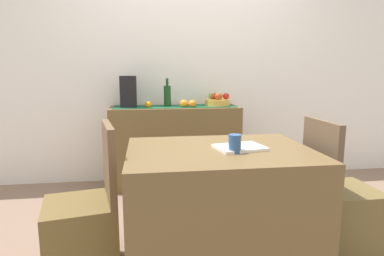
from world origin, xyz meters
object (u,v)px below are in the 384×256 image
at_px(wine_bottle, 167,96).
at_px(coffee_cup, 235,144).
at_px(sideboard_console, 175,146).
at_px(coffee_maker, 128,92).
at_px(dining_table, 219,207).
at_px(fruit_bowl, 217,102).
at_px(chair_near_window, 84,232).
at_px(chair_by_corner, 340,215).
at_px(open_book, 240,148).

height_order(wine_bottle, coffee_cup, wine_bottle).
bearing_deg(coffee_cup, sideboard_console, 97.10).
bearing_deg(sideboard_console, coffee_maker, 180.00).
bearing_deg(dining_table, coffee_cup, -59.19).
height_order(fruit_bowl, coffee_cup, fruit_bowl).
height_order(coffee_maker, chair_near_window, coffee_maker).
xyz_separation_m(fruit_bowl, wine_bottle, (-0.52, 0.00, 0.07)).
height_order(coffee_cup, chair_by_corner, chair_by_corner).
relative_size(sideboard_console, coffee_maker, 4.19).
bearing_deg(fruit_bowl, wine_bottle, 180.00).
height_order(wine_bottle, chair_by_corner, wine_bottle).
distance_m(wine_bottle, coffee_maker, 0.39).
height_order(sideboard_console, open_book, sideboard_console).
relative_size(fruit_bowl, chair_near_window, 0.29).
bearing_deg(chair_near_window, coffee_cup, -6.96).
xyz_separation_m(fruit_bowl, coffee_cup, (-0.25, -1.59, -0.08)).
bearing_deg(open_book, dining_table, 159.85).
distance_m(fruit_bowl, dining_table, 1.60).
bearing_deg(chair_by_corner, coffee_maker, 133.64).
bearing_deg(sideboard_console, chair_by_corner, -57.39).
bearing_deg(coffee_cup, dining_table, 120.81).
xyz_separation_m(coffee_maker, open_book, (0.72, -1.50, -0.24)).
bearing_deg(fruit_bowl, open_book, -97.33).
height_order(chair_near_window, chair_by_corner, same).
height_order(coffee_cup, chair_near_window, chair_near_window).
height_order(fruit_bowl, chair_by_corner, fruit_bowl).
xyz_separation_m(coffee_cup, chair_by_corner, (0.75, 0.10, -0.53)).
bearing_deg(coffee_maker, coffee_cup, -67.32).
distance_m(fruit_bowl, chair_by_corner, 1.68).
xyz_separation_m(fruit_bowl, chair_near_window, (-1.12, -1.48, -0.61)).
relative_size(fruit_bowl, open_book, 0.94).
bearing_deg(sideboard_console, coffee_cup, -82.90).
distance_m(sideboard_console, chair_near_window, 1.63).
relative_size(coffee_maker, chair_by_corner, 0.35).
distance_m(coffee_maker, dining_table, 1.72).
distance_m(chair_near_window, chair_by_corner, 1.63).
bearing_deg(sideboard_console, dining_table, -84.77).
height_order(open_book, coffee_cup, coffee_cup).
height_order(dining_table, open_book, open_book).
distance_m(fruit_bowl, coffee_cup, 1.61).
xyz_separation_m(coffee_cup, chair_near_window, (-0.88, 0.11, -0.53)).
bearing_deg(coffee_cup, fruit_bowl, 81.12).
height_order(wine_bottle, open_book, wine_bottle).
bearing_deg(fruit_bowl, sideboard_console, 180.00).
height_order(fruit_bowl, dining_table, fruit_bowl).
relative_size(wine_bottle, open_book, 1.03).
distance_m(dining_table, open_book, 0.40).
bearing_deg(open_book, coffee_maker, 104.53).
distance_m(open_book, chair_by_corner, 0.85).
bearing_deg(wine_bottle, dining_table, -81.83).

